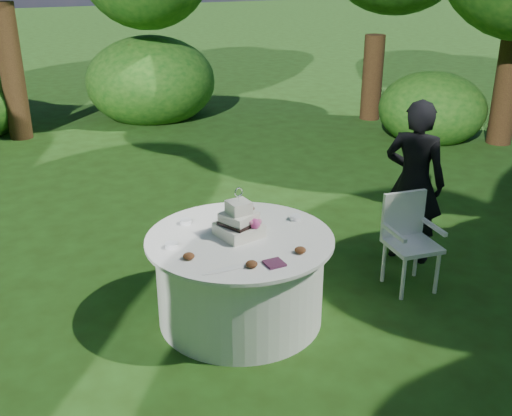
# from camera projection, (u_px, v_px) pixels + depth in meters

# --- Properties ---
(ground) EXTENTS (80.00, 80.00, 0.00)m
(ground) POSITION_uv_depth(u_px,v_px,m) (241.00, 317.00, 5.22)
(ground) COLOR #1F3B10
(ground) RESTS_ON ground
(napkins) EXTENTS (0.14, 0.14, 0.02)m
(napkins) POSITION_uv_depth(u_px,v_px,m) (274.00, 263.00, 4.47)
(napkins) COLOR #4B203A
(napkins) RESTS_ON table
(feather_plume) EXTENTS (0.48, 0.07, 0.01)m
(feather_plume) POSITION_uv_depth(u_px,v_px,m) (232.00, 268.00, 4.41)
(feather_plume) COLOR silver
(feather_plume) RESTS_ON table
(guest) EXTENTS (0.67, 0.73, 1.67)m
(guest) POSITION_uv_depth(u_px,v_px,m) (414.00, 182.00, 5.96)
(guest) COLOR black
(guest) RESTS_ON ground
(table) EXTENTS (1.56, 1.56, 0.77)m
(table) POSITION_uv_depth(u_px,v_px,m) (240.00, 278.00, 5.07)
(table) COLOR silver
(table) RESTS_ON ground
(cake) EXTENTS (0.38, 0.38, 0.43)m
(cake) POSITION_uv_depth(u_px,v_px,m) (239.00, 223.00, 4.90)
(cake) COLOR white
(cake) RESTS_ON table
(chair) EXTENTS (0.51, 0.50, 0.90)m
(chair) POSITION_uv_depth(u_px,v_px,m) (408.00, 234.00, 5.57)
(chair) COLOR white
(chair) RESTS_ON ground
(votives) EXTENTS (1.26, 0.49, 0.04)m
(votives) POSITION_uv_depth(u_px,v_px,m) (219.00, 228.00, 5.05)
(votives) COLOR white
(votives) RESTS_ON table
(petal_cups) EXTENTS (0.92, 1.06, 0.05)m
(petal_cups) POSITION_uv_depth(u_px,v_px,m) (248.00, 243.00, 4.76)
(petal_cups) COLOR #562D16
(petal_cups) RESTS_ON table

